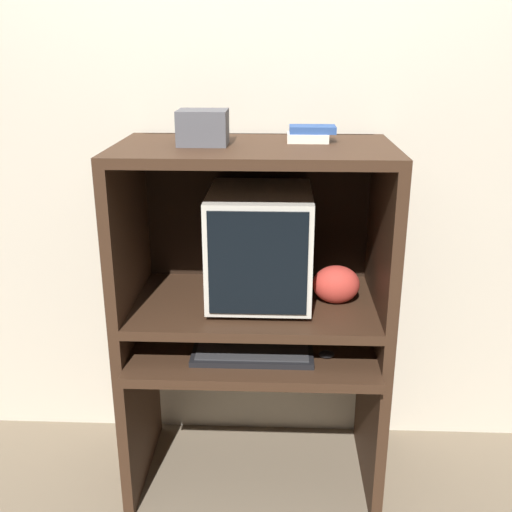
{
  "coord_description": "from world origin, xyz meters",
  "views": [
    {
      "loc": [
        0.09,
        -1.81,
        1.71
      ],
      "look_at": [
        0.01,
        0.28,
        0.97
      ],
      "focal_mm": 42.0,
      "sensor_mm": 36.0,
      "label": 1
    }
  ],
  "objects_px": {
    "book_stack": "(310,134)",
    "mouse": "(326,354)",
    "crt_monitor": "(260,245)",
    "keyboard": "(252,355)",
    "snack_bag": "(336,284)",
    "storage_box": "(203,127)"
  },
  "relations": [
    {
      "from": "keyboard",
      "to": "storage_box",
      "type": "xyz_separation_m",
      "value": [
        -0.18,
        0.16,
        0.79
      ]
    },
    {
      "from": "book_stack",
      "to": "storage_box",
      "type": "relative_size",
      "value": 1.01
    },
    {
      "from": "crt_monitor",
      "to": "snack_bag",
      "type": "distance_m",
      "value": 0.32
    },
    {
      "from": "snack_bag",
      "to": "book_stack",
      "type": "height_order",
      "value": "book_stack"
    },
    {
      "from": "book_stack",
      "to": "mouse",
      "type": "bearing_deg",
      "value": -72.82
    },
    {
      "from": "snack_bag",
      "to": "book_stack",
      "type": "relative_size",
      "value": 1.02
    },
    {
      "from": "crt_monitor",
      "to": "snack_bag",
      "type": "height_order",
      "value": "crt_monitor"
    },
    {
      "from": "keyboard",
      "to": "snack_bag",
      "type": "xyz_separation_m",
      "value": [
        0.31,
        0.17,
        0.21
      ]
    },
    {
      "from": "keyboard",
      "to": "storage_box",
      "type": "relative_size",
      "value": 2.58
    },
    {
      "from": "mouse",
      "to": "book_stack",
      "type": "bearing_deg",
      "value": 107.18
    },
    {
      "from": "mouse",
      "to": "crt_monitor",
      "type": "bearing_deg",
      "value": 144.82
    },
    {
      "from": "crt_monitor",
      "to": "mouse",
      "type": "xyz_separation_m",
      "value": [
        0.25,
        -0.17,
        -0.36
      ]
    },
    {
      "from": "keyboard",
      "to": "mouse",
      "type": "xyz_separation_m",
      "value": [
        0.27,
        0.01,
        0.0
      ]
    },
    {
      "from": "snack_bag",
      "to": "storage_box",
      "type": "distance_m",
      "value": 0.75
    },
    {
      "from": "mouse",
      "to": "snack_bag",
      "type": "xyz_separation_m",
      "value": [
        0.04,
        0.16,
        0.21
      ]
    },
    {
      "from": "crt_monitor",
      "to": "mouse",
      "type": "bearing_deg",
      "value": -35.18
    },
    {
      "from": "crt_monitor",
      "to": "mouse",
      "type": "relative_size",
      "value": 7.65
    },
    {
      "from": "keyboard",
      "to": "mouse",
      "type": "relative_size",
      "value": 7.64
    },
    {
      "from": "mouse",
      "to": "storage_box",
      "type": "distance_m",
      "value": 0.92
    },
    {
      "from": "keyboard",
      "to": "storage_box",
      "type": "height_order",
      "value": "storage_box"
    },
    {
      "from": "crt_monitor",
      "to": "keyboard",
      "type": "height_order",
      "value": "crt_monitor"
    },
    {
      "from": "keyboard",
      "to": "snack_bag",
      "type": "relative_size",
      "value": 2.5
    }
  ]
}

